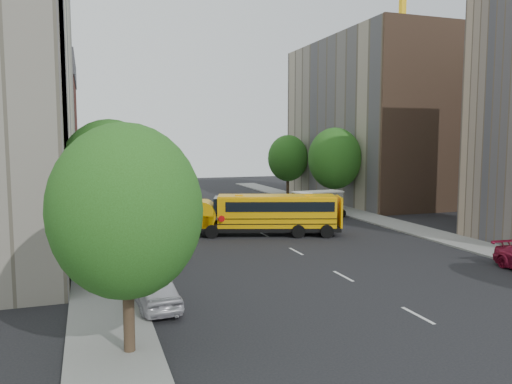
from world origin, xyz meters
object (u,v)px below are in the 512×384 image
tower_crane (417,7)px  safari_truck (313,204)px  school_bus (265,212)px  street_tree_4 (335,159)px  street_tree_5 (288,158)px  street_tree_0 (126,211)px  parked_car_2 (124,204)px  parked_car_1 (130,213)px  parked_car_0 (156,291)px  street_tree_2 (100,165)px  street_tree_1 (111,178)px

tower_crane → safari_truck: bearing=-142.3°
school_bus → safari_truck: 9.08m
street_tree_4 → street_tree_5: size_ratio=1.08×
street_tree_0 → parked_car_2: 33.86m
street_tree_5 → parked_car_1: 24.13m
street_tree_0 → parked_car_2: size_ratio=1.43×
school_bus → safari_truck: size_ratio=1.88×
parked_car_0 → parked_car_2: bearing=-95.0°
parked_car_1 → tower_crane: bearing=-164.3°
street_tree_2 → street_tree_4: bearing=0.0°
street_tree_5 → parked_car_2: street_tree_5 is taller
safari_truck → parked_car_2: size_ratio=1.10×
street_tree_2 → safari_truck: size_ratio=1.35×
street_tree_0 → street_tree_2: (0.00, 28.00, 0.19)m
parked_car_0 → tower_crane: bearing=-140.0°
tower_crane → school_bus: size_ratio=3.34×
parked_car_0 → parked_car_2: 29.29m
street_tree_5 → safari_truck: size_ratio=1.32×
parked_car_1 → street_tree_4: bearing=177.9°
street_tree_5 → parked_car_2: (-19.80, -6.44, -3.98)m
street_tree_5 → parked_car_0: street_tree_5 is taller
street_tree_2 → parked_car_2: bearing=68.4°
school_bus → street_tree_5: bearing=81.8°
street_tree_1 → parked_car_0: (1.40, -5.72, -4.26)m
street_tree_4 → parked_car_1: bearing=-176.5°
street_tree_2 → school_bus: 15.41m
parked_car_2 → street_tree_0: bearing=86.1°
school_bus → parked_car_2: bearing=137.3°
street_tree_4 → safari_truck: size_ratio=1.42×
parked_car_2 → street_tree_2: bearing=68.3°
safari_truck → parked_car_1: size_ratio=1.27×
street_tree_1 → street_tree_4: 28.43m
school_bus → parked_car_0: bearing=-107.6°
street_tree_0 → tower_crane: bearing=45.5°
parked_car_1 → street_tree_5: bearing=-151.9°
street_tree_1 → street_tree_4: size_ratio=0.98×
street_tree_5 → school_bus: size_ratio=0.70×
street_tree_5 → parked_car_0: bearing=-120.0°
street_tree_2 → parked_car_2: 7.25m
street_tree_0 → school_bus: street_tree_0 is taller
school_bus → parked_car_1: size_ratio=2.39×
street_tree_1 → street_tree_0: bearing=-90.0°
tower_crane → street_tree_0: 62.12m
street_tree_0 → safari_truck: street_tree_0 is taller
street_tree_5 → parked_car_0: (-20.60, -35.72, -4.01)m
street_tree_0 → street_tree_2: street_tree_2 is taller
tower_crane → parked_car_0: bearing=-136.6°
parked_car_1 → street_tree_1: bearing=76.9°
parked_car_1 → safari_truck: bearing=163.7°
tower_crane → street_tree_2: (-41.25, -14.00, -19.65)m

